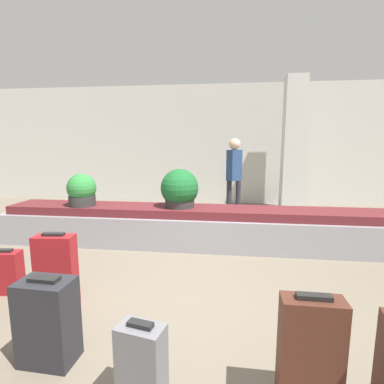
# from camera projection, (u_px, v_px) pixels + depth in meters

# --- Properties ---
(ground_plane) EXTENTS (18.00, 18.00, 0.00)m
(ground_plane) POSITION_uv_depth(u_px,v_px,m) (171.00, 299.00, 3.20)
(ground_plane) COLOR #6B6051
(back_wall) EXTENTS (18.00, 0.06, 3.20)m
(back_wall) POSITION_uv_depth(u_px,v_px,m) (209.00, 145.00, 8.20)
(back_wall) COLOR beige
(back_wall) RESTS_ON ground_plane
(carousel) EXTENTS (6.31, 0.81, 0.63)m
(carousel) POSITION_uv_depth(u_px,v_px,m) (192.00, 227.00, 4.87)
(carousel) COLOR gray
(carousel) RESTS_ON ground_plane
(pillar) EXTENTS (0.48, 0.48, 3.20)m
(pillar) POSITION_uv_depth(u_px,v_px,m) (293.00, 145.00, 7.18)
(pillar) COLOR silver
(pillar) RESTS_ON ground_plane
(suitcase_0) EXTENTS (0.41, 0.22, 0.77)m
(suitcase_0) POSITION_uv_depth(u_px,v_px,m) (56.00, 270.00, 3.04)
(suitcase_0) COLOR maroon
(suitcase_0) RESTS_ON ground_plane
(suitcase_2) EXTENTS (0.41, 0.28, 0.68)m
(suitcase_2) POSITION_uv_depth(u_px,v_px,m) (48.00, 321.00, 2.25)
(suitcase_2) COLOR #232328
(suitcase_2) RESTS_ON ground_plane
(suitcase_3) EXTENTS (0.37, 0.17, 0.77)m
(suitcase_3) POSITION_uv_depth(u_px,v_px,m) (310.00, 355.00, 1.83)
(suitcase_3) COLOR #472319
(suitcase_3) RESTS_ON ground_plane
(suitcase_5) EXTENTS (0.33, 0.24, 0.56)m
(suitcase_5) POSITION_uv_depth(u_px,v_px,m) (142.00, 365.00, 1.89)
(suitcase_5) COLOR slate
(suitcase_5) RESTS_ON ground_plane
(suitcase_6) EXTENTS (0.35, 0.23, 0.50)m
(suitcase_6) POSITION_uv_depth(u_px,v_px,m) (6.00, 272.00, 3.31)
(suitcase_6) COLOR maroon
(suitcase_6) RESTS_ON ground_plane
(potted_plant_0) EXTENTS (0.47, 0.47, 0.53)m
(potted_plant_0) POSITION_uv_depth(u_px,v_px,m) (82.00, 191.00, 4.91)
(potted_plant_0) COLOR #2D2D2D
(potted_plant_0) RESTS_ON carousel
(potted_plant_1) EXTENTS (0.61, 0.61, 0.62)m
(potted_plant_1) POSITION_uv_depth(u_px,v_px,m) (180.00, 190.00, 4.81)
(potted_plant_1) COLOR #2D2D2D
(potted_plant_1) RESTS_ON carousel
(traveler_0) EXTENTS (0.35, 0.36, 1.75)m
(traveler_0) POSITION_uv_depth(u_px,v_px,m) (234.00, 171.00, 6.51)
(traveler_0) COLOR #282833
(traveler_0) RESTS_ON ground_plane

